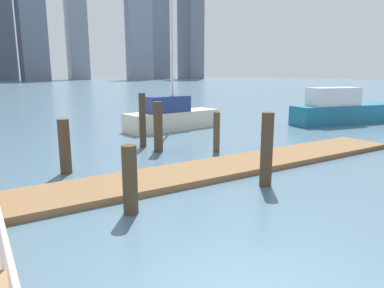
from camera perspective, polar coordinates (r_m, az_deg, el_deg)
name	(u,v)px	position (r m, az deg, el deg)	size (l,w,h in m)	color
ground_plane	(37,125)	(23.13, -23.88, 2.86)	(300.00, 300.00, 0.00)	slate
floating_dock	(234,166)	(11.66, 6.79, -3.51)	(14.69, 2.00, 0.18)	olive
dock_piling_0	(267,150)	(9.81, 12.07, -0.93)	(0.33, 0.33, 2.06)	#473826
dock_piling_1	(65,147)	(11.53, -20.04, -0.40)	(0.35, 0.35, 1.71)	#473826
dock_piling_2	(130,180)	(7.86, -10.08, -5.81)	(0.33, 0.33, 1.56)	#473826
dock_piling_3	(217,132)	(13.87, 4.03, 1.94)	(0.26, 0.26, 1.59)	brown
dock_piling_4	(142,120)	(14.86, -8.08, 3.85)	(0.28, 0.28, 2.28)	#473826
dock_piling_5	(158,127)	(13.87, -5.54, 2.78)	(0.36, 0.36, 2.00)	#473826
moored_boat_0	(343,110)	(23.57, 23.46, 5.12)	(7.59, 3.03, 2.22)	#1E6B8C
moored_boat_2	(171,116)	(19.48, -3.41, 4.66)	(5.68, 2.23, 9.72)	beige
skyline_tower_5	(139,25)	(154.70, -8.72, 18.69)	(9.98, 6.01, 45.24)	gray
skyline_tower_6	(157,33)	(180.54, -5.73, 17.59)	(9.61, 8.25, 44.40)	slate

